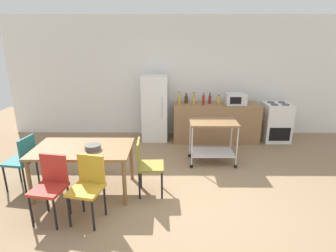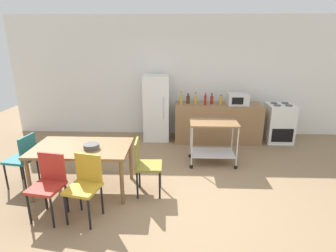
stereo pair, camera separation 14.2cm
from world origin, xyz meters
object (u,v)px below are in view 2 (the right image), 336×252
(chair_red, at_px, (49,182))
(bottle_sesame_oil, at_px, (181,99))
(chair_mustard, at_px, (85,183))
(kitchen_cart, at_px, (213,136))
(dining_table, at_px, (82,151))
(stove_oven, at_px, (279,123))
(refrigerator, at_px, (157,108))
(chair_olive, at_px, (145,163))
(bottle_hot_sauce, at_px, (205,100))
(bottle_soy_sauce, at_px, (212,100))
(microwave, at_px, (238,99))
(fruit_bowl, at_px, (92,146))
(chair_teal, at_px, (23,157))
(bottle_soda, at_px, (188,99))
(bottle_olive_oil, at_px, (221,101))
(bottle_vinegar, at_px, (196,100))

(chair_red, height_order, bottle_sesame_oil, bottle_sesame_oil)
(chair_mustard, distance_m, kitchen_cart, 2.62)
(bottle_sesame_oil, bearing_deg, dining_table, -124.78)
(stove_oven, relative_size, refrigerator, 0.59)
(chair_olive, height_order, bottle_hot_sauce, bottle_hot_sauce)
(chair_red, relative_size, bottle_soy_sauce, 3.48)
(dining_table, relative_size, bottle_hot_sauce, 5.43)
(bottle_sesame_oil, bearing_deg, microwave, 1.61)
(bottle_sesame_oil, bearing_deg, refrigerator, 161.82)
(refrigerator, bearing_deg, kitchen_cart, -49.03)
(bottle_sesame_oil, height_order, microwave, bottle_sesame_oil)
(chair_mustard, height_order, fruit_bowl, chair_mustard)
(chair_teal, distance_m, bottle_soda, 3.64)
(microwave, bearing_deg, kitchen_cart, -119.40)
(dining_table, xyz_separation_m, microwave, (2.87, 2.30, 0.36))
(kitchen_cart, relative_size, bottle_hot_sauce, 3.30)
(bottle_olive_oil, bearing_deg, chair_olive, -121.96)
(dining_table, xyz_separation_m, chair_mustard, (0.27, -0.71, -0.15))
(chair_mustard, height_order, bottle_hot_sauce, bottle_hot_sauce)
(dining_table, distance_m, microwave, 3.69)
(bottle_hot_sauce, bearing_deg, chair_red, -128.48)
(fruit_bowl, bearing_deg, dining_table, 156.84)
(dining_table, height_order, bottle_hot_sauce, bottle_hot_sauce)
(bottle_hot_sauce, relative_size, bottle_soy_sauce, 1.08)
(chair_olive, height_order, bottle_soda, bottle_soda)
(stove_oven, height_order, bottle_olive_oil, bottle_olive_oil)
(chair_mustard, relative_size, bottle_vinegar, 3.23)
(dining_table, height_order, refrigerator, refrigerator)
(bottle_soda, bearing_deg, fruit_bowl, -121.77)
(chair_teal, height_order, refrigerator, refrigerator)
(bottle_soda, relative_size, bottle_olive_oil, 1.10)
(stove_oven, xyz_separation_m, bottle_soy_sauce, (-1.61, -0.00, 0.55))
(kitchen_cart, bearing_deg, bottle_soy_sauce, 85.55)
(bottle_sesame_oil, height_order, bottle_olive_oil, bottle_sesame_oil)
(chair_mustard, relative_size, bottle_sesame_oil, 2.91)
(bottle_sesame_oil, bearing_deg, bottle_vinegar, 10.82)
(chair_teal, height_order, chair_olive, same)
(bottle_hot_sauce, bearing_deg, fruit_bowl, -129.57)
(chair_mustard, xyz_separation_m, fruit_bowl, (-0.08, 0.63, 0.27))
(dining_table, relative_size, chair_olive, 1.69)
(bottle_hot_sauce, relative_size, fruit_bowl, 1.16)
(bottle_soy_sauce, height_order, fruit_bowl, bottle_soy_sauce)
(bottle_olive_oil, distance_m, microwave, 0.39)
(bottle_soy_sauce, bearing_deg, microwave, -7.03)
(chair_red, height_order, bottle_hot_sauce, bottle_hot_sauce)
(bottle_olive_oil, bearing_deg, refrigerator, 175.39)
(refrigerator, relative_size, fruit_bowl, 6.51)
(kitchen_cart, distance_m, fruit_bowl, 2.32)
(refrigerator, distance_m, bottle_hot_sauce, 1.17)
(bottle_sesame_oil, bearing_deg, bottle_olive_oil, 4.37)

